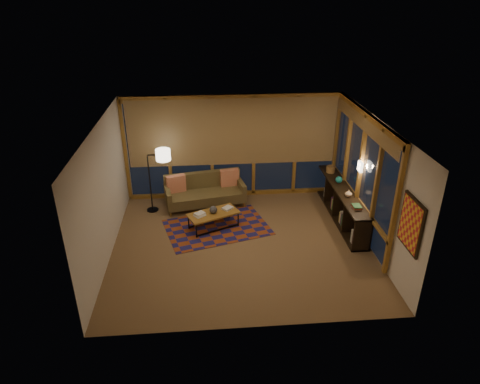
{
  "coord_description": "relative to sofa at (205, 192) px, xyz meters",
  "views": [
    {
      "loc": [
        -0.7,
        -7.82,
        5.1
      ],
      "look_at": [
        -0.01,
        0.14,
        1.2
      ],
      "focal_mm": 32.0,
      "sensor_mm": 36.0,
      "label": 1
    }
  ],
  "objects": [
    {
      "name": "vase",
      "position": [
        3.24,
        -1.28,
        0.44
      ],
      "size": [
        0.19,
        0.19,
        0.17
      ],
      "primitive_type": "imported",
      "rotation": [
        0.0,
        0.0,
        0.21
      ],
      "color": "tan",
      "rests_on": "bookshelf"
    },
    {
      "name": "walls",
      "position": [
        0.75,
        -1.87,
        0.95
      ],
      "size": [
        5.51,
        5.01,
        2.7
      ],
      "color": "silver",
      "rests_on": "floor"
    },
    {
      "name": "basket",
      "position": [
        3.22,
        0.13,
        0.44
      ],
      "size": [
        0.26,
        0.26,
        0.16
      ],
      "primitive_type": "cylinder",
      "rotation": [
        0.0,
        0.0,
        -0.23
      ],
      "color": "#A2753A",
      "rests_on": "bookshelf"
    },
    {
      "name": "area_rug",
      "position": [
        0.25,
        -1.11,
        -0.39
      ],
      "size": [
        2.62,
        2.09,
        0.01
      ],
      "primitive_type": "cube",
      "rotation": [
        0.0,
        0.0,
        0.27
      ],
      "color": "brown",
      "rests_on": "floor"
    },
    {
      "name": "wall_art",
      "position": [
        3.46,
        -3.72,
        1.05
      ],
      "size": [
        0.06,
        0.74,
        0.94
      ],
      "primitive_type": null,
      "color": "red",
      "rests_on": "walls"
    },
    {
      "name": "pillow_left",
      "position": [
        -0.71,
        0.06,
        0.23
      ],
      "size": [
        0.49,
        0.3,
        0.47
      ],
      "primitive_type": null,
      "rotation": [
        0.0,
        0.0,
        0.33
      ],
      "color": "red",
      "rests_on": "sofa"
    },
    {
      "name": "book_stack_b",
      "position": [
        0.51,
        -0.92,
        0.01
      ],
      "size": [
        0.31,
        0.31,
        0.05
      ],
      "primitive_type": null,
      "rotation": [
        0.0,
        0.0,
        0.76
      ],
      "color": "silver",
      "rests_on": "coffee_table"
    },
    {
      "name": "bookshelf",
      "position": [
        3.24,
        -0.87,
        -0.02
      ],
      "size": [
        0.4,
        3.03,
        0.76
      ],
      "primitive_type": null,
      "color": "black",
      "rests_on": "floor"
    },
    {
      "name": "floor",
      "position": [
        0.75,
        -1.87,
        -0.4
      ],
      "size": [
        5.5,
        5.0,
        0.01
      ],
      "primitive_type": "cube",
      "color": "brown",
      "rests_on": "ground"
    },
    {
      "name": "floor_lamp",
      "position": [
        -1.32,
        -0.12,
        0.41
      ],
      "size": [
        0.54,
        0.36,
        1.61
      ],
      "primitive_type": null,
      "rotation": [
        0.0,
        0.0,
        -0.01
      ],
      "color": "black",
      "rests_on": "floor"
    },
    {
      "name": "pillow_right",
      "position": [
        0.64,
        0.32,
        0.23
      ],
      "size": [
        0.49,
        0.25,
        0.47
      ],
      "primitive_type": null,
      "rotation": [
        0.0,
        0.0,
        0.2
      ],
      "color": "red",
      "rests_on": "sofa"
    },
    {
      "name": "ceiling",
      "position": [
        0.75,
        -1.87,
        2.3
      ],
      "size": [
        5.5,
        5.0,
        0.01
      ],
      "primitive_type": "cube",
      "color": "silver",
      "rests_on": "walls"
    },
    {
      "name": "coffee_table",
      "position": [
        0.18,
        -1.1,
        -0.21
      ],
      "size": [
        1.27,
        0.95,
        0.38
      ],
      "primitive_type": null,
      "rotation": [
        0.0,
        0.0,
        0.42
      ],
      "color": "olive",
      "rests_on": "floor"
    },
    {
      "name": "book_stack_a",
      "position": [
        -0.13,
        -1.21,
        0.02
      ],
      "size": [
        0.33,
        0.32,
        0.08
      ],
      "primitive_type": null,
      "rotation": [
        0.0,
        0.0,
        0.64
      ],
      "color": "silver",
      "rests_on": "coffee_table"
    },
    {
      "name": "sofa",
      "position": [
        0.0,
        0.0,
        0.0
      ],
      "size": [
        2.06,
        1.14,
        0.8
      ],
      "primitive_type": null,
      "rotation": [
        0.0,
        0.0,
        0.19
      ],
      "color": "brown",
      "rests_on": "floor"
    },
    {
      "name": "window_wall_back",
      "position": [
        0.75,
        0.56,
        0.95
      ],
      "size": [
        5.3,
        0.16,
        2.6
      ],
      "primitive_type": null,
      "color": "olive",
      "rests_on": "walls"
    },
    {
      "name": "teal_bowl",
      "position": [
        3.24,
        -0.53,
        0.44
      ],
      "size": [
        0.21,
        0.21,
        0.17
      ],
      "primitive_type": "sphere",
      "rotation": [
        0.0,
        0.0,
        0.28
      ],
      "color": "#188082",
      "rests_on": "bookshelf"
    },
    {
      "name": "wall_sconce",
      "position": [
        3.37,
        -1.42,
        1.15
      ],
      "size": [
        0.12,
        0.18,
        0.22
      ],
      "primitive_type": null,
      "color": "white",
      "rests_on": "walls"
    },
    {
      "name": "shelf_book_stack",
      "position": [
        3.24,
        -1.84,
        0.39
      ],
      "size": [
        0.2,
        0.24,
        0.06
      ],
      "primitive_type": null,
      "rotation": [
        0.0,
        0.0,
        0.25
      ],
      "color": "silver",
      "rests_on": "bookshelf"
    },
    {
      "name": "window_wall_right",
      "position": [
        3.43,
        -1.27,
        0.95
      ],
      "size": [
        0.16,
        3.7,
        2.6
      ],
      "primitive_type": null,
      "color": "olive",
      "rests_on": "walls"
    },
    {
      "name": "ceramic_pot",
      "position": [
        0.18,
        -1.11,
        0.07
      ],
      "size": [
        0.25,
        0.25,
        0.18
      ],
      "primitive_type": "sphere",
      "rotation": [
        0.0,
        0.0,
        0.62
      ],
      "color": "black",
      "rests_on": "coffee_table"
    }
  ]
}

